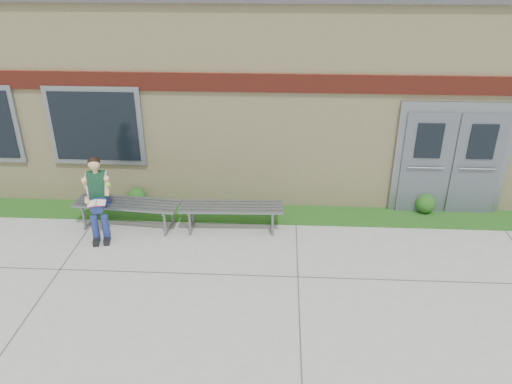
{
  "coord_description": "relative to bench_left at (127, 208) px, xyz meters",
  "views": [
    {
      "loc": [
        0.67,
        -6.26,
        4.89
      ],
      "look_at": [
        0.24,
        1.7,
        0.95
      ],
      "focal_mm": 35.0,
      "sensor_mm": 36.0,
      "label": 1
    }
  ],
  "objects": [
    {
      "name": "shrub_east",
      "position": [
        5.86,
        0.85,
        -0.18
      ],
      "size": [
        0.4,
        0.4,
        0.4
      ],
      "primitive_type": "sphere",
      "color": "#155017",
      "rests_on": "grass_strip"
    },
    {
      "name": "grass_strip",
      "position": [
        2.23,
        0.6,
        -0.39
      ],
      "size": [
        16.0,
        0.8,
        0.02
      ],
      "primitive_type": "cube",
      "color": "#155017",
      "rests_on": "ground"
    },
    {
      "name": "school_building",
      "position": [
        2.23,
        3.99,
        1.7
      ],
      "size": [
        16.2,
        6.22,
        4.2
      ],
      "color": "beige",
      "rests_on": "ground"
    },
    {
      "name": "shrub_mid",
      "position": [
        -0.07,
        0.85,
        -0.19
      ],
      "size": [
        0.38,
        0.38,
        0.38
      ],
      "primitive_type": "sphere",
      "color": "#155017",
      "rests_on": "grass_strip"
    },
    {
      "name": "bench_left",
      "position": [
        0.0,
        0.0,
        0.0
      ],
      "size": [
        2.04,
        0.74,
        0.52
      ],
      "rotation": [
        0.0,
        0.0,
        -0.09
      ],
      "color": "slate",
      "rests_on": "ground"
    },
    {
      "name": "girl",
      "position": [
        -0.45,
        -0.22,
        0.38
      ],
      "size": [
        0.57,
        0.9,
        1.47
      ],
      "rotation": [
        0.0,
        0.0,
        0.23
      ],
      "color": "navy",
      "rests_on": "ground"
    },
    {
      "name": "bench_right",
      "position": [
        2.0,
        -0.0,
        -0.01
      ],
      "size": [
        1.95,
        0.6,
        0.5
      ],
      "rotation": [
        0.0,
        0.0,
        0.03
      ],
      "color": "slate",
      "rests_on": "ground"
    },
    {
      "name": "ground",
      "position": [
        2.23,
        -2.0,
        -0.4
      ],
      "size": [
        80.0,
        80.0,
        0.0
      ],
      "primitive_type": "plane",
      "color": "#9E9E99",
      "rests_on": "ground"
    }
  ]
}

